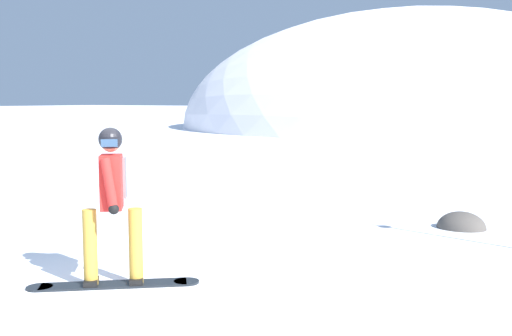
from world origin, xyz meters
TOP-DOWN VIEW (x-y plane):
  - ground_plane at (0.00, 0.00)m, footprint 300.00×300.00m
  - ridge_peak_main at (-8.25, 38.46)m, footprint 32.58×29.32m
  - snowboarder_main at (-0.06, 0.26)m, footprint 1.51×1.25m
  - rock_dark at (2.53, 5.25)m, footprint 0.76×0.64m

SIDE VIEW (x-z plane):
  - ground_plane at x=0.00m, z-range 0.00..0.00m
  - ridge_peak_main at x=-8.25m, z-range -8.09..8.09m
  - rock_dark at x=2.53m, z-range -0.26..0.26m
  - snowboarder_main at x=-0.06m, z-range 0.06..1.78m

